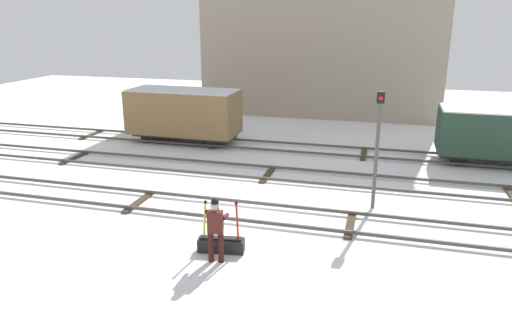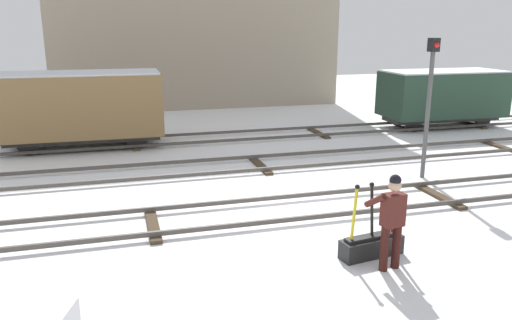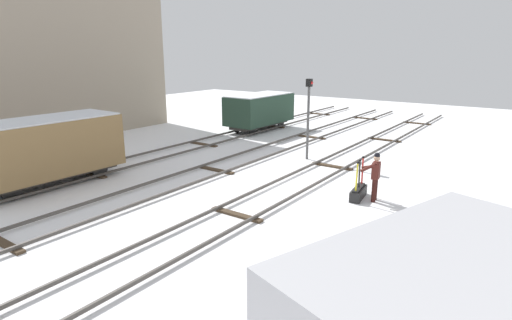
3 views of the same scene
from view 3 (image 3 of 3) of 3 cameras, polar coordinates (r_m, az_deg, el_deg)
The scene contains 11 objects.
ground_plane at distance 16.15m, azimuth 5.03°, elevation -3.72°, with size 60.00×60.00×0.00m, color white.
track_main_line at distance 16.12m, azimuth 5.03°, elevation -3.37°, with size 44.00×1.94×0.18m.
track_siding_near at distance 18.31m, azimuth -5.58°, elevation -1.14°, with size 44.00×1.94×0.18m.
track_siding_far at distance 21.03m, azimuth -13.74°, elevation 0.59°, with size 44.00×1.94×0.18m.
switch_lever_frame at distance 15.29m, azimuth 13.87°, elevation -4.21°, with size 1.28×0.54×1.45m.
rail_worker at distance 14.95m, azimuth 16.00°, elevation -1.84°, with size 0.60×0.73×1.74m.
delivery_truck at distance 6.64m, azimuth 26.87°, elevation -18.85°, with size 6.27×3.87×2.84m.
signal_post at distance 19.89m, azimuth 7.20°, elevation 6.71°, with size 0.24×0.32×3.85m.
apartment_building at distance 29.38m, azimuth -28.24°, elevation 13.59°, with size 14.85×7.03×10.71m.
freight_car_near_switch at distance 27.44m, azimuth 0.51°, elevation 6.93°, with size 5.02×2.32×2.36m.
freight_car_mid_siding at distance 17.85m, azimuth -26.72°, elevation 1.51°, with size 5.40×2.35×2.63m.
Camera 3 is at (-13.26, -7.68, 5.12)m, focal length 29.17 mm.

